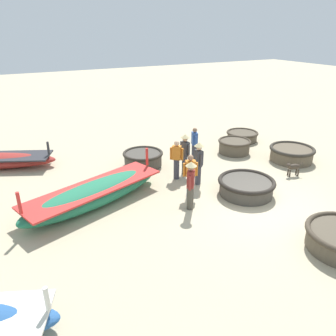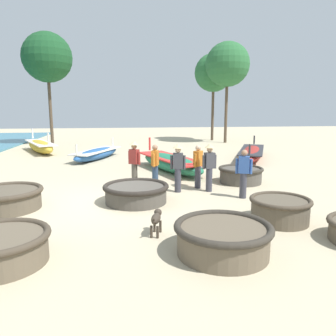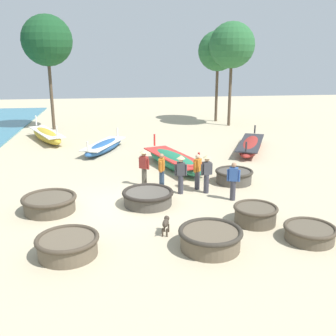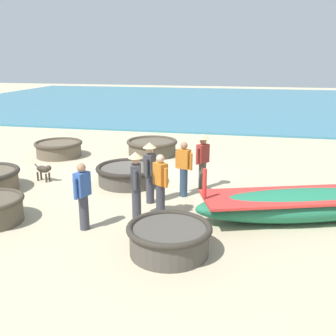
# 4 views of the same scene
# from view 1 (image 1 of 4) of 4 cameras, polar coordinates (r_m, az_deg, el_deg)

# --- Properties ---
(ground_plane) EXTENTS (80.00, 80.00, 0.00)m
(ground_plane) POSITION_cam_1_polar(r_m,az_deg,el_deg) (11.38, 15.44, -6.52)
(ground_plane) COLOR #BCAD8C
(coracle_far_right) EXTENTS (2.02, 2.02, 0.58)m
(coracle_far_right) POSITION_cam_1_polar(r_m,az_deg,el_deg) (11.96, 13.45, -3.07)
(coracle_far_right) COLOR #4C473F
(coracle_far_right) RESTS_ON ground
(coracle_center) EXTENTS (1.95, 1.95, 0.63)m
(coracle_center) POSITION_cam_1_polar(r_m,az_deg,el_deg) (15.55, 20.73, 2.40)
(coracle_center) COLOR brown
(coracle_center) RESTS_ON ground
(coracle_far_left) EXTENTS (1.64, 1.64, 0.49)m
(coracle_far_left) POSITION_cam_1_polar(r_m,az_deg,el_deg) (17.66, 12.78, 5.51)
(coracle_far_left) COLOR brown
(coracle_far_left) RESTS_ON ground
(coracle_weathered) EXTENTS (1.72, 1.72, 0.61)m
(coracle_weathered) POSITION_cam_1_polar(r_m,az_deg,el_deg) (14.09, -4.37, 1.73)
(coracle_weathered) COLOR #4C473F
(coracle_weathered) RESTS_ON ground
(coracle_beside_post) EXTENTS (1.54, 1.54, 0.63)m
(coracle_beside_post) POSITION_cam_1_polar(r_m,az_deg,el_deg) (15.81, 11.47, 3.80)
(coracle_beside_post) COLOR brown
(coracle_beside_post) RESTS_ON ground
(long_boat_white_hull) EXTENTS (2.91, 5.41, 1.36)m
(long_boat_white_hull) POSITION_cam_1_polar(r_m,az_deg,el_deg) (11.23, -12.68, -4.38)
(long_boat_white_hull) COLOR #237551
(long_boat_white_hull) RESTS_ON ground
(fisherman_by_coracle) EXTENTS (0.52, 0.36, 1.67)m
(fisherman_by_coracle) POSITION_cam_1_polar(r_m,az_deg,el_deg) (13.05, 2.96, 2.91)
(fisherman_by_coracle) COLOR #383842
(fisherman_by_coracle) RESTS_ON ground
(fisherman_crouching) EXTENTS (0.53, 0.36, 1.67)m
(fisherman_crouching) POSITION_cam_1_polar(r_m,az_deg,el_deg) (12.16, 5.35, 1.27)
(fisherman_crouching) COLOR #383842
(fisherman_crouching) RESTS_ON ground
(fisherman_standing_left) EXTENTS (0.32, 0.51, 1.57)m
(fisherman_standing_left) POSITION_cam_1_polar(r_m,az_deg,el_deg) (11.27, 3.88, -1.20)
(fisherman_standing_left) COLOR #2D425B
(fisherman_standing_left) RESTS_ON ground
(fisherman_with_hat) EXTENTS (0.39, 0.42, 1.57)m
(fisherman_with_hat) POSITION_cam_1_polar(r_m,az_deg,el_deg) (12.62, 1.50, 1.61)
(fisherman_with_hat) COLOR #383842
(fisherman_with_hat) RESTS_ON ground
(fisherman_standing_right) EXTENTS (0.44, 0.38, 1.67)m
(fisherman_standing_right) POSITION_cam_1_polar(r_m,az_deg,el_deg) (10.45, 3.97, -2.54)
(fisherman_standing_right) COLOR #4C473D
(fisherman_standing_right) RESTS_ON ground
(fisherman_hauling) EXTENTS (0.50, 0.32, 1.57)m
(fisherman_hauling) POSITION_cam_1_polar(r_m,az_deg,el_deg) (14.27, 4.62, 4.17)
(fisherman_hauling) COLOR #383842
(fisherman_hauling) RESTS_ON ground
(dog) EXTENTS (0.34, 0.67, 0.55)m
(dog) POSITION_cam_1_polar(r_m,az_deg,el_deg) (13.95, 20.94, 0.14)
(dog) COLOR #3D3328
(dog) RESTS_ON ground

